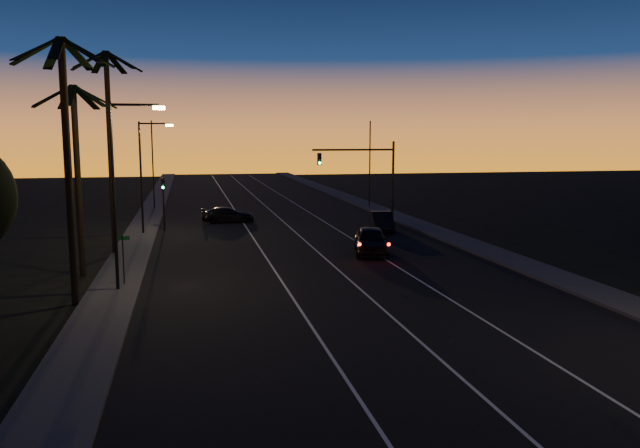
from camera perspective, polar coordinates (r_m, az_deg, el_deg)
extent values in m
cube|color=black|center=(41.86, -1.38, -2.16)|extent=(20.00, 170.00, 0.01)
cube|color=#333331|center=(41.32, -16.85, -2.54)|extent=(2.40, 170.00, 0.16)
cube|color=#333331|center=(45.24, 12.71, -1.50)|extent=(2.40, 170.00, 0.16)
cube|color=silver|center=(41.42, -5.47, -2.29)|extent=(0.12, 160.00, 0.01)
cube|color=silver|center=(41.95, -0.71, -2.12)|extent=(0.12, 160.00, 0.01)
cube|color=silver|center=(42.76, 3.90, -1.94)|extent=(0.12, 160.00, 0.01)
cylinder|color=black|center=(28.99, -22.02, 4.18)|extent=(0.32, 0.32, 11.50)
cube|color=black|center=(29.26, -20.43, 14.48)|extent=(2.18, 0.92, 1.18)
cube|color=black|center=(30.04, -21.38, 14.25)|extent=(1.25, 2.12, 1.18)
cube|color=black|center=(30.17, -23.16, 14.13)|extent=(1.34, 2.09, 1.18)
cube|color=black|center=(29.56, -24.53, 14.19)|extent=(2.18, 0.82, 1.18)
cube|color=black|center=(28.65, -24.46, 14.42)|extent=(1.90, 1.69, 1.18)
cube|color=black|center=(28.12, -22.91, 14.64)|extent=(0.45, 2.16, 1.18)
cube|color=black|center=(28.40, -21.07, 14.66)|extent=(1.95, 1.61, 1.18)
cylinder|color=black|center=(35.04, -21.24, 3.55)|extent=(0.32, 0.32, 10.00)
cube|color=black|center=(35.13, -19.87, 10.87)|extent=(2.18, 0.92, 1.18)
cube|color=black|center=(35.91, -20.66, 10.76)|extent=(1.25, 2.12, 1.18)
cube|color=black|center=(36.03, -22.14, 10.68)|extent=(1.34, 2.09, 1.18)
cube|color=black|center=(35.41, -23.25, 10.68)|extent=(2.18, 0.82, 1.18)
cube|color=black|center=(34.49, -23.16, 10.77)|extent=(1.90, 1.69, 1.18)
cube|color=black|center=(33.97, -21.87, 10.89)|extent=(0.45, 2.16, 1.18)
cube|color=black|center=(34.26, -20.38, 10.94)|extent=(1.95, 1.61, 1.18)
cylinder|color=black|center=(40.78, -18.61, 5.98)|extent=(0.32, 0.32, 12.50)
cube|color=black|center=(41.18, -17.46, 13.98)|extent=(2.18, 0.92, 1.18)
cube|color=black|center=(41.93, -18.20, 13.84)|extent=(1.25, 2.12, 1.18)
cube|color=black|center=(42.01, -19.49, 13.77)|extent=(1.34, 2.09, 1.18)
cube|color=black|center=(41.36, -20.40, 13.82)|extent=(2.18, 0.82, 1.18)
cube|color=black|center=(40.45, -20.26, 13.97)|extent=(1.90, 1.69, 1.18)
cube|color=black|center=(39.97, -19.11, 14.10)|extent=(0.45, 2.16, 1.18)
cube|color=black|center=(40.30, -17.85, 14.10)|extent=(1.95, 1.61, 1.18)
cylinder|color=black|center=(30.83, -18.33, 2.22)|extent=(0.16, 0.16, 9.00)
cylinder|color=black|center=(30.63, -16.61, 10.41)|extent=(2.20, 0.12, 0.12)
cube|color=#F9D263|center=(30.56, -14.52, 10.25)|extent=(0.55, 0.26, 0.16)
cylinder|color=black|center=(48.73, -16.04, 4.00)|extent=(0.16, 0.16, 8.50)
cylinder|color=black|center=(48.57, -14.92, 8.87)|extent=(2.20, 0.12, 0.12)
cube|color=#F9D263|center=(48.53, -13.60, 8.76)|extent=(0.55, 0.26, 0.16)
cylinder|color=black|center=(32.25, -17.54, -3.26)|extent=(0.06, 0.06, 2.60)
cube|color=#0D531D|center=(32.05, -17.62, -1.24)|extent=(0.70, 0.03, 0.20)
cylinder|color=black|center=(53.45, 6.68, 3.77)|extent=(0.20, 0.20, 7.00)
cylinder|color=black|center=(52.31, 3.07, 6.79)|extent=(7.00, 0.16, 0.16)
cube|color=black|center=(51.65, -0.06, 5.96)|extent=(0.32, 0.28, 1.00)
sphere|color=black|center=(51.48, -0.02, 6.31)|extent=(0.20, 0.20, 0.20)
sphere|color=black|center=(51.49, -0.02, 5.95)|extent=(0.20, 0.20, 0.20)
sphere|color=#14FF59|center=(51.50, -0.02, 5.60)|extent=(0.20, 0.20, 0.20)
cylinder|color=black|center=(50.82, -14.11, 1.78)|extent=(0.14, 0.14, 4.20)
cube|color=black|center=(50.67, -14.17, 3.58)|extent=(0.28, 0.25, 0.90)
sphere|color=black|center=(50.51, -14.18, 3.89)|extent=(0.18, 0.18, 0.18)
sphere|color=black|center=(50.52, -14.17, 3.57)|extent=(0.18, 0.18, 0.18)
sphere|color=#14FF59|center=(50.55, -14.16, 3.25)|extent=(0.18, 0.18, 0.18)
cylinder|color=black|center=(65.66, -15.04, 5.20)|extent=(0.14, 0.14, 9.00)
cylinder|color=black|center=(65.27, 4.57, 5.44)|extent=(0.14, 0.14, 9.00)
imported|color=black|center=(39.58, 4.68, -1.51)|extent=(3.10, 5.34, 1.71)
sphere|color=#FF0F05|center=(36.54, 3.64, -1.87)|extent=(0.18, 0.18, 0.18)
sphere|color=#FF0F05|center=(36.66, 6.31, -1.87)|extent=(0.18, 0.18, 0.18)
imported|color=black|center=(49.24, 5.65, 0.23)|extent=(2.41, 4.80, 1.51)
imported|color=black|center=(54.48, -8.43, 0.83)|extent=(4.66, 2.10, 1.32)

